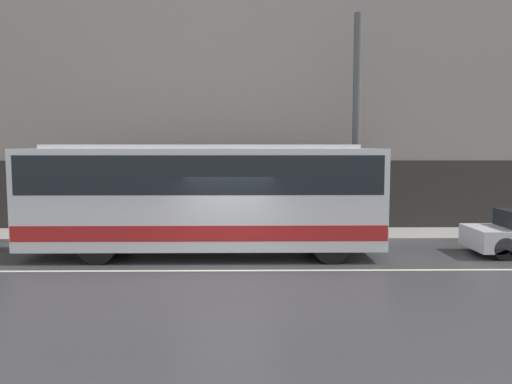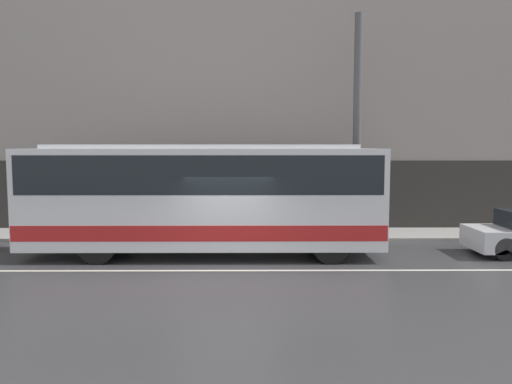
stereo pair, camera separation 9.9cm
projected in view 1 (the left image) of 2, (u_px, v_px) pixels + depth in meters
name	position (u px, v px, depth m)	size (l,w,h in m)	color
ground_plane	(228.00, 271.00, 13.45)	(60.00, 60.00, 0.00)	#38383A
sidewalk	(234.00, 235.00, 18.61)	(60.00, 2.38, 0.14)	gray
building_facade	(235.00, 60.00, 19.34)	(60.00, 0.35, 13.79)	gray
lane_stripe	(228.00, 271.00, 13.45)	(54.00, 0.14, 0.01)	beige
transit_bus	(204.00, 194.00, 15.16)	(10.68, 2.55, 3.40)	silver
utility_pole_near	(356.00, 126.00, 17.64)	(0.28, 0.28, 7.83)	#4C4C4F
pedestrian_waiting	(244.00, 210.00, 18.95)	(0.36, 0.36, 1.70)	#333338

